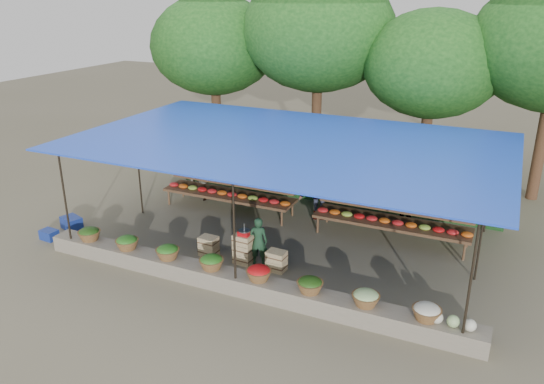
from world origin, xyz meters
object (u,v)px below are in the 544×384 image
at_px(weighing_scale, 244,232).
at_px(blue_crate_back, 72,223).
at_px(vendor_seated, 258,241).
at_px(blue_crate_front, 49,235).
at_px(crate_counter, 242,251).

xyz_separation_m(weighing_scale, blue_crate_back, (-5.44, -0.22, -0.67)).
bearing_deg(vendor_seated, blue_crate_front, -4.53).
height_order(blue_crate_front, blue_crate_back, blue_crate_back).
distance_m(blue_crate_front, blue_crate_back, 0.80).
bearing_deg(weighing_scale, vendor_seated, 18.82).
distance_m(crate_counter, weighing_scale, 0.54).
bearing_deg(crate_counter, blue_crate_front, -169.36).
distance_m(weighing_scale, blue_crate_back, 5.49).
bearing_deg(blue_crate_back, blue_crate_front, -74.84).
height_order(crate_counter, blue_crate_back, crate_counter).
xyz_separation_m(crate_counter, vendor_seated, (0.39, 0.11, 0.31)).
bearing_deg(vendor_seated, crate_counter, 0.25).
relative_size(weighing_scale, blue_crate_front, 0.69).
distance_m(weighing_scale, vendor_seated, 0.41).
bearing_deg(blue_crate_back, crate_counter, 20.24).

